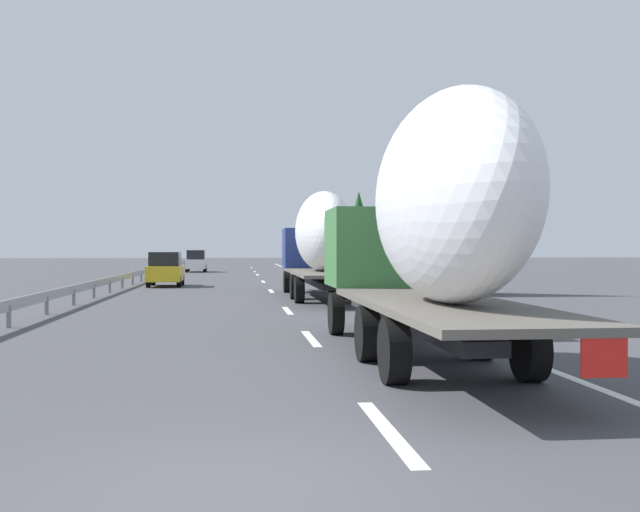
% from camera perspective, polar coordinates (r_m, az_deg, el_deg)
% --- Properties ---
extents(ground_plane, '(260.00, 260.00, 0.00)m').
position_cam_1_polar(ground_plane, '(46.69, -6.40, -2.06)').
color(ground_plane, '#424247').
extents(lane_stripe_0, '(3.20, 0.20, 0.01)m').
position_cam_1_polar(lane_stripe_0, '(9.07, 5.13, -12.92)').
color(lane_stripe_0, white).
rests_on(lane_stripe_0, ground_plane).
extents(lane_stripe_1, '(3.20, 0.20, 0.01)m').
position_cam_1_polar(lane_stripe_1, '(17.94, -0.69, -6.22)').
color(lane_stripe_1, white).
rests_on(lane_stripe_1, ground_plane).
extents(lane_stripe_2, '(3.20, 0.20, 0.01)m').
position_cam_1_polar(lane_stripe_2, '(25.99, -2.46, -4.12)').
color(lane_stripe_2, white).
rests_on(lane_stripe_2, ground_plane).
extents(lane_stripe_3, '(3.20, 0.20, 0.01)m').
position_cam_1_polar(lane_stripe_3, '(37.97, -3.70, -2.65)').
color(lane_stripe_3, white).
rests_on(lane_stripe_3, ground_plane).
extents(lane_stripe_4, '(3.20, 0.20, 0.01)m').
position_cam_1_polar(lane_stripe_4, '(48.93, -4.29, -1.93)').
color(lane_stripe_4, white).
rests_on(lane_stripe_4, ground_plane).
extents(lane_stripe_5, '(3.20, 0.20, 0.01)m').
position_cam_1_polar(lane_stripe_5, '(61.96, -4.73, -1.41)').
color(lane_stripe_5, white).
rests_on(lane_stripe_5, ground_plane).
extents(lane_stripe_6, '(3.20, 0.20, 0.01)m').
position_cam_1_polar(lane_stripe_6, '(70.24, -4.92, -1.18)').
color(lane_stripe_6, white).
rests_on(lane_stripe_6, ground_plane).
extents(lane_stripe_7, '(3.20, 0.20, 0.01)m').
position_cam_1_polar(lane_stripe_7, '(85.06, -5.17, -0.88)').
color(lane_stripe_7, white).
rests_on(lane_stripe_7, ground_plane).
extents(edge_line_right, '(110.00, 0.20, 0.01)m').
position_cam_1_polar(edge_line_right, '(51.98, -0.32, -1.78)').
color(edge_line_right, white).
rests_on(edge_line_right, ground_plane).
extents(truck_lead, '(13.46, 2.55, 4.47)m').
position_cam_1_polar(truck_lead, '(32.16, -0.00, 1.28)').
color(truck_lead, navy).
rests_on(truck_lead, ground_plane).
extents(truck_trailing, '(12.57, 2.55, 4.74)m').
position_cam_1_polar(truck_trailing, '(14.06, 8.32, 2.62)').
color(truck_trailing, '#387038').
rests_on(truck_trailing, ground_plane).
extents(car_white_van, '(4.25, 1.80, 1.99)m').
position_cam_1_polar(car_white_van, '(70.00, -9.29, -0.39)').
color(car_white_van, white).
rests_on(car_white_van, ground_plane).
extents(car_yellow_coupe, '(4.03, 1.87, 1.94)m').
position_cam_1_polar(car_yellow_coupe, '(43.40, -11.54, -0.99)').
color(car_yellow_coupe, gold).
rests_on(car_yellow_coupe, ground_plane).
extents(road_sign, '(0.10, 0.90, 3.16)m').
position_cam_1_polar(road_sign, '(52.83, 0.89, 0.62)').
color(road_sign, gray).
rests_on(road_sign, ground_plane).
extents(tree_0, '(3.25, 3.25, 7.36)m').
position_cam_1_polar(tree_0, '(68.97, 2.93, 2.49)').
color(tree_0, '#472D19').
rests_on(tree_0, ground_plane).
extents(tree_1, '(3.28, 3.28, 7.49)m').
position_cam_1_polar(tree_1, '(35.63, 10.98, 4.38)').
color(tree_1, '#472D19').
rests_on(tree_1, ground_plane).
extents(tree_2, '(3.12, 3.12, 6.13)m').
position_cam_1_polar(tree_2, '(73.96, 3.68, 1.93)').
color(tree_2, '#472D19').
rests_on(tree_2, ground_plane).
extents(guardrail_median, '(94.00, 0.10, 0.76)m').
position_cam_1_polar(guardrail_median, '(50.03, -13.29, -1.23)').
color(guardrail_median, '#9EA0A5').
rests_on(guardrail_median, ground_plane).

